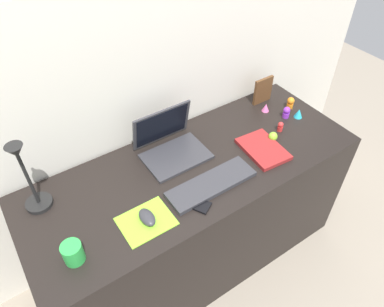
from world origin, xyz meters
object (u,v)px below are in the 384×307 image
laptop (170,142)px  toy_figurine_cyan (298,113)px  mouse (147,217)px  cell_phone (195,203)px  desk_lamp (28,179)px  toy_figurine_orange (290,103)px  notebook_pad (263,149)px  picture_frame (263,90)px  toy_figurine_purple (286,112)px  toy_figurine_pink (266,107)px  toy_figurine_lime (273,137)px  coffee_mug (73,253)px  keyboard (211,184)px  toy_figurine_red (280,126)px

laptop → toy_figurine_cyan: laptop is taller
mouse → cell_phone: (0.21, -0.04, -0.02)m
desk_lamp → toy_figurine_orange: bearing=-2.8°
notebook_pad → toy_figurine_orange: size_ratio=3.69×
laptop → picture_frame: laptop is taller
notebook_pad → toy_figurine_purple: 0.31m
toy_figurine_orange → toy_figurine_pink: (-0.13, 0.05, -0.01)m
mouse → notebook_pad: size_ratio=0.40×
mouse → toy_figurine_lime: (0.75, 0.08, 0.00)m
toy_figurine_pink → cell_phone: bearing=-154.8°
notebook_pad → coffee_mug: size_ratio=2.84×
keyboard → laptop: bearing=96.6°
keyboard → toy_figurine_purple: (0.62, 0.17, 0.02)m
laptop → toy_figurine_orange: bearing=-5.3°
toy_figurine_lime → toy_figurine_orange: toy_figurine_orange is taller
laptop → toy_figurine_cyan: bearing=-12.2°
notebook_pad → toy_figurine_pink: toy_figurine_pink is taller
mouse → toy_figurine_orange: 1.05m
toy_figurine_cyan → toy_figurine_orange: size_ratio=0.76×
desk_lamp → coffee_mug: size_ratio=4.37×
mouse → desk_lamp: bearing=138.1°
desk_lamp → toy_figurine_lime: 1.12m
picture_frame → laptop: bearing=-174.4°
cell_phone → toy_figurine_pink: toy_figurine_pink is taller
desk_lamp → laptop: bearing=0.1°
cell_phone → toy_figurine_pink: (0.69, 0.32, 0.02)m
toy_figurine_purple → mouse: bearing=-169.0°
coffee_mug → toy_figurine_orange: coffee_mug is taller
picture_frame → toy_figurine_lime: bearing=-122.4°
toy_figurine_pink → toy_figurine_purple: bearing=-63.2°
keyboard → toy_figurine_cyan: bearing=11.6°
toy_figurine_pink → desk_lamp: bearing=179.3°
notebook_pad → keyboard: bearing=-168.0°
picture_frame → toy_figurine_cyan: picture_frame is taller
desk_lamp → toy_figurine_cyan: desk_lamp is taller
keyboard → mouse: mouse is taller
picture_frame → coffee_mug: picture_frame is taller
toy_figurine_lime → mouse: bearing=-173.8°
picture_frame → toy_figurine_orange: picture_frame is taller
toy_figurine_cyan → toy_figurine_purple: bearing=148.0°
keyboard → toy_figurine_cyan: (0.68, 0.14, 0.01)m
cell_phone → toy_figurine_pink: bearing=-3.8°
keyboard → notebook_pad: (0.34, 0.04, 0.00)m
mouse → notebook_pad: bearing=4.5°
cell_phone → toy_figurine_lime: (0.55, 0.12, 0.02)m
toy_figurine_orange → keyboard: bearing=-162.3°
mouse → toy_figurine_orange: toy_figurine_orange is taller
keyboard → mouse: 0.32m
laptop → toy_figurine_pink: 0.60m
coffee_mug → toy_figurine_red: bearing=6.1°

